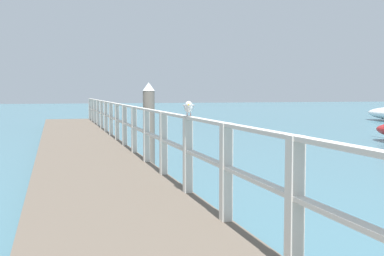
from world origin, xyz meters
The scene contains 4 objects.
pier_deck centered at (0.00, 13.66, 0.20)m, with size 2.30×27.32×0.40m, color brown.
pier_railing centered at (1.07, 13.66, 1.07)m, with size 0.12×25.84×1.09m.
dock_piling_far centered at (1.45, 12.17, 1.04)m, with size 0.29×0.29×2.06m.
seagull_foreground centered at (1.07, 7.17, 1.63)m, with size 0.23×0.47×0.21m.
Camera 1 is at (-0.76, 0.54, 1.83)m, focal length 45.91 mm.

